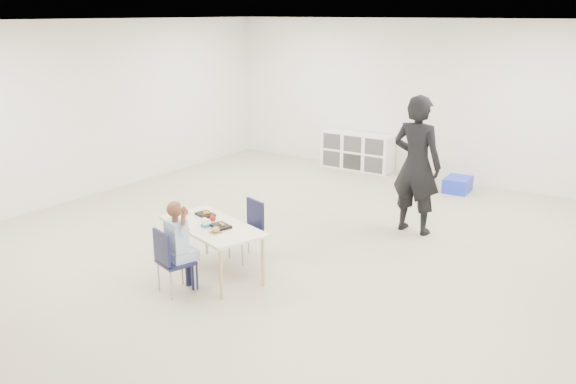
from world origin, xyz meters
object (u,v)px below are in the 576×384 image
Objects in this scene: cubby_shelf at (357,151)px; adult at (417,165)px; child at (175,242)px; chair_near at (176,261)px; table at (213,249)px.

cubby_shelf is 0.74× the size of adult.
adult reaches higher than cubby_shelf.
child reaches higher than cubby_shelf.
child is 0.61× the size of adult.
chair_near reaches higher than cubby_shelf.
table is 2.01× the size of chair_near.
adult is at bearing 84.79° from child.
child is 0.82× the size of cubby_shelf.
chair_near is 0.39× the size of adult.
cubby_shelf is 3.53m from adult.
chair_near is at bearing -74.74° from table.
cubby_shelf reaches higher than table.
cubby_shelf is (-0.95, 5.84, -0.22)m from child.
table is 1.04× the size of cubby_shelf.
table is 0.77× the size of adult.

